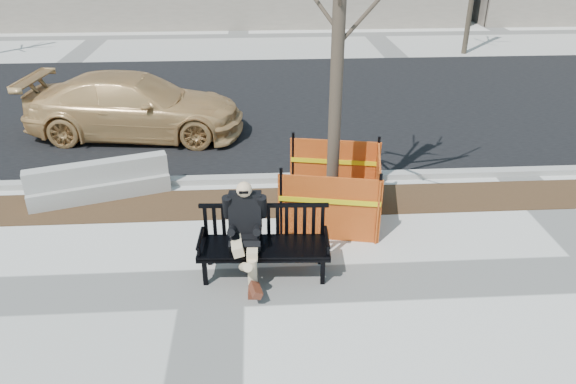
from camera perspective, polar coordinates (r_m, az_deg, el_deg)
The scene contains 10 objects.
ground at distance 8.24m, azimuth -7.90°, elevation -9.95°, with size 120.00×120.00×0.00m, color beige.
mulch_strip at distance 10.42m, azimuth -7.04°, elevation -1.25°, with size 40.00×1.20×0.02m, color #47301C.
asphalt_street at distance 16.14m, azimuth -5.98°, elevation 9.31°, with size 60.00×10.40×0.01m, color black.
curb at distance 11.24m, azimuth -6.82°, elevation 1.30°, with size 60.00×0.25×0.12m, color #9E9B93.
bench at distance 8.46m, azimuth -2.48°, elevation -8.55°, with size 2.01×0.72×1.07m, color black, non-canonical shape.
seated_man at distance 8.52m, azimuth -4.35°, elevation -8.33°, with size 0.64×1.06×1.48m, color black, non-canonical shape.
tree_fence at distance 9.98m, azimuth 4.52°, elevation -2.53°, with size 2.57×2.57×6.42m, color orange, non-canonical shape.
sedan at distance 14.16m, azimuth -15.38°, elevation 5.83°, with size 2.13×5.23×1.52m, color tan.
jersey_barrier_left at distance 11.21m, azimuth -19.01°, elevation -0.51°, with size 2.63×0.53×0.75m, color #9D9A93, non-canonical shape.
far_tree_right at distance 23.24m, azimuth 18.02°, elevation 13.72°, with size 2.25×2.25×6.07m, color #483D2E, non-canonical shape.
Camera 1 is at (0.71, -6.54, 4.95)m, focal length 33.74 mm.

